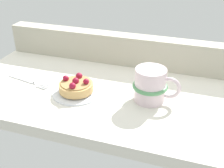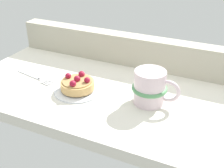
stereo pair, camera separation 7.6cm
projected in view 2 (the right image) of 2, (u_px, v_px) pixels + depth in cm
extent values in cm
cube|color=silver|center=(102.00, 92.00, 83.13)|extent=(81.49, 43.78, 3.25)
cube|color=#B2AD99|center=(127.00, 49.00, 95.07)|extent=(79.86, 5.47, 10.06)
cylinder|color=silver|center=(78.00, 90.00, 80.45)|extent=(13.64, 13.64, 0.86)
cylinder|color=silver|center=(78.00, 90.00, 80.56)|extent=(7.50, 7.50, 0.43)
cylinder|color=tan|center=(78.00, 85.00, 79.68)|extent=(9.60, 9.60, 2.29)
cylinder|color=#AB854F|center=(77.00, 81.00, 79.05)|extent=(8.45, 8.45, 0.30)
sphere|color=maroon|center=(77.00, 79.00, 78.76)|extent=(1.89, 1.89, 1.89)
sphere|color=maroon|center=(87.00, 80.00, 77.92)|extent=(1.68, 1.68, 1.68)
sphere|color=maroon|center=(82.00, 74.00, 81.35)|extent=(1.87, 1.87, 1.87)
sphere|color=maroon|center=(68.00, 76.00, 80.25)|extent=(1.74, 1.74, 1.74)
sphere|color=maroon|center=(73.00, 84.00, 76.15)|extent=(1.84, 1.84, 1.84)
cylinder|color=silver|center=(149.00, 87.00, 73.27)|extent=(8.22, 8.22, 9.30)
torus|color=#569960|center=(149.00, 88.00, 73.44)|extent=(9.38, 9.38, 1.12)
torus|color=silver|center=(168.00, 91.00, 71.44)|extent=(6.23, 1.02, 6.23)
cube|color=silver|center=(28.00, 74.00, 89.05)|extent=(10.24, 2.70, 0.60)
cube|color=silver|center=(39.00, 79.00, 86.41)|extent=(1.29, 0.78, 0.60)
cube|color=silver|center=(45.00, 84.00, 83.84)|extent=(3.48, 0.92, 0.60)
cube|color=silver|center=(46.00, 83.00, 84.36)|extent=(3.48, 0.92, 0.60)
cube|color=silver|center=(48.00, 82.00, 84.88)|extent=(3.48, 0.92, 0.60)
cube|color=silver|center=(50.00, 81.00, 85.39)|extent=(3.48, 0.92, 0.60)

